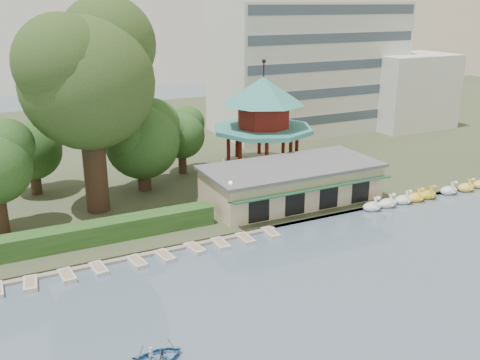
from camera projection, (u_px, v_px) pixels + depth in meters
ground_plane at (336, 338)px, 34.12m from camera, size 220.00×220.00×0.00m
shore at (125, 147)px, 78.30m from camera, size 220.00×70.00×0.40m
embankment at (224, 236)px, 48.79m from camera, size 220.00×0.60×0.30m
dock at (91, 263)px, 43.68m from camera, size 34.00×1.60×0.24m
boathouse at (291, 182)px, 56.26m from camera, size 18.60×9.39×3.90m
pavilion at (263, 116)px, 64.02m from camera, size 12.40×12.40×13.50m
office_building at (325, 72)px, 86.44m from camera, size 38.00×18.00×20.00m
hedge at (46, 242)px, 44.86m from camera, size 30.00×2.00×1.80m
lamp_post at (230, 195)px, 49.86m from camera, size 0.36×0.36×4.28m
big_tree at (88, 71)px, 49.90m from camera, size 13.85×12.90×20.84m
small_trees at (72, 148)px, 54.68m from camera, size 38.86×16.54×10.32m
swan_boats at (427, 195)px, 58.31m from camera, size 18.12×1.93×1.92m
moored_rowboats at (102, 269)px, 42.68m from camera, size 32.17×2.71×0.36m
rowboat_with_passengers at (157, 355)px, 31.70m from camera, size 5.15×4.00×2.01m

